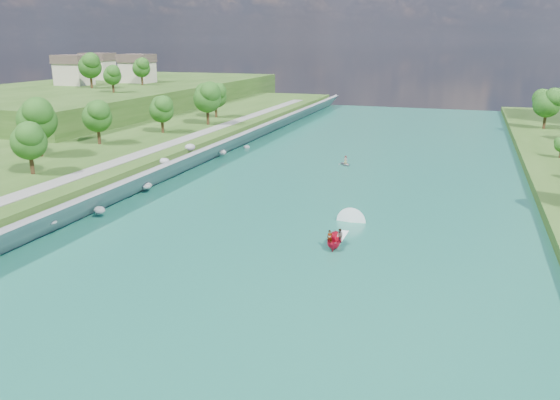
% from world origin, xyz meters
% --- Properties ---
extents(ground, '(260.00, 260.00, 0.00)m').
position_xyz_m(ground, '(0.00, 0.00, 0.00)').
color(ground, '#2D5119').
rests_on(ground, ground).
extents(river_water, '(55.00, 240.00, 0.10)m').
position_xyz_m(river_water, '(0.00, 20.00, 0.05)').
color(river_water, '#1A6452').
rests_on(river_water, ground).
extents(berm_west, '(45.00, 240.00, 3.50)m').
position_xyz_m(berm_west, '(-50.00, 20.00, 1.75)').
color(berm_west, '#2D5119').
rests_on(berm_west, ground).
extents(ridge_west, '(60.00, 120.00, 9.00)m').
position_xyz_m(ridge_west, '(-82.50, 95.00, 4.50)').
color(ridge_west, '#2D5119').
rests_on(ridge_west, ground).
extents(riprap_bank, '(4.50, 236.00, 4.41)m').
position_xyz_m(riprap_bank, '(-25.84, 19.27, 1.79)').
color(riprap_bank, slate).
rests_on(riprap_bank, ground).
extents(riverside_path, '(3.00, 200.00, 0.10)m').
position_xyz_m(riverside_path, '(-32.50, 20.00, 3.55)').
color(riverside_path, gray).
rests_on(riverside_path, berm_west).
extents(ridge_houses, '(29.50, 29.50, 8.40)m').
position_xyz_m(ridge_houses, '(-88.67, 100.00, 13.31)').
color(ridge_houses, beige).
rests_on(ridge_houses, ridge_west).
extents(trees_ridge, '(18.68, 39.09, 10.78)m').
position_xyz_m(trees_ridge, '(-74.94, 88.81, 13.84)').
color(trees_ridge, '#1C4F15').
rests_on(trees_ridge, ridge_west).
extents(motorboat, '(3.60, 18.73, 2.00)m').
position_xyz_m(motorboat, '(5.29, 11.49, 0.71)').
color(motorboat, '#B50E27').
rests_on(motorboat, river_water).
extents(raft, '(3.07, 3.24, 1.71)m').
position_xyz_m(raft, '(-2.11, 49.24, 0.48)').
color(raft, '#97999F').
rests_on(raft, river_water).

